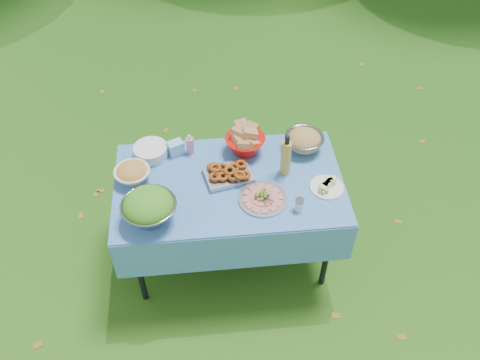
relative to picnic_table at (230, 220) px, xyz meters
name	(u,v)px	position (x,y,z in m)	size (l,w,h in m)	color
ground	(231,253)	(0.00, 0.00, -0.38)	(80.00, 80.00, 0.00)	#0C3E0B
picnic_table	(230,220)	(0.00, 0.00, 0.00)	(1.46, 0.86, 0.76)	#7FC5F5
salad_bowl	(149,208)	(-0.49, -0.26, 0.49)	(0.32, 0.32, 0.21)	gray
pasta_bowl_white	(132,173)	(-0.61, 0.08, 0.44)	(0.22, 0.22, 0.12)	white
plate_stack	(151,151)	(-0.50, 0.30, 0.42)	(0.23, 0.23, 0.07)	white
wipes_box	(176,148)	(-0.33, 0.31, 0.43)	(0.10, 0.07, 0.09)	#8BCFE6
sanitizer_bottle	(190,144)	(-0.23, 0.31, 0.45)	(0.05, 0.05, 0.15)	pink
bread_bowl	(245,141)	(0.13, 0.29, 0.47)	(0.27, 0.27, 0.18)	red
pasta_bowl_steel	(304,140)	(0.53, 0.28, 0.45)	(0.26, 0.26, 0.14)	gray
fried_tray	(228,173)	(0.00, 0.05, 0.42)	(0.30, 0.21, 0.07)	#ACADB1
charcuterie_platter	(263,196)	(0.20, -0.17, 0.42)	(0.31, 0.31, 0.07)	#9D9EA3
oil_bottle	(286,155)	(0.37, 0.06, 0.53)	(0.07, 0.07, 0.30)	gold
cheese_plate	(327,184)	(0.61, -0.11, 0.41)	(0.21, 0.21, 0.06)	white
shaker	(299,205)	(0.40, -0.27, 0.42)	(0.05, 0.05, 0.09)	silver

